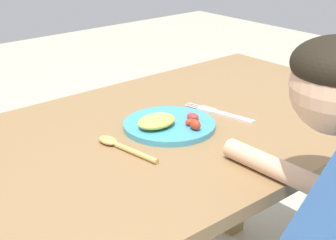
# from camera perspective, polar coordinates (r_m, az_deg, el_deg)

# --- Properties ---
(dining_table) EXTENTS (1.44, 0.77, 0.73)m
(dining_table) POSITION_cam_1_polar(r_m,az_deg,el_deg) (1.36, -0.89, -6.27)
(dining_table) COLOR olive
(dining_table) RESTS_ON ground_plane
(plate) EXTENTS (0.24, 0.24, 0.05)m
(plate) POSITION_cam_1_polar(r_m,az_deg,el_deg) (1.31, -0.04, -0.47)
(plate) COLOR teal
(plate) RESTS_ON dining_table
(fork) EXTENTS (0.06, 0.22, 0.01)m
(fork) POSITION_cam_1_polar(r_m,az_deg,el_deg) (1.42, 5.98, 0.76)
(fork) COLOR silver
(fork) RESTS_ON dining_table
(spoon) EXTENTS (0.05, 0.19, 0.02)m
(spoon) POSITION_cam_1_polar(r_m,az_deg,el_deg) (1.21, -5.52, -2.84)
(spoon) COLOR tan
(spoon) RESTS_ON dining_table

